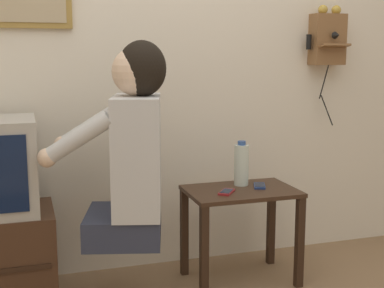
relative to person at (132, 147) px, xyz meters
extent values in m
cube|color=silver|center=(0.27, 0.50, 0.47)|extent=(6.80, 0.05, 2.55)
cube|color=#382316|center=(0.61, 0.10, -0.29)|extent=(0.59, 0.39, 0.02)
cube|color=black|center=(0.34, -0.07, -0.55)|extent=(0.04, 0.04, 0.50)
cube|color=black|center=(0.88, -0.07, -0.55)|extent=(0.04, 0.04, 0.50)
cube|color=black|center=(0.34, 0.27, -0.55)|extent=(0.04, 0.04, 0.50)
cube|color=black|center=(0.88, 0.27, -0.55)|extent=(0.04, 0.04, 0.50)
cube|color=#2D3347|center=(-0.05, 0.01, -0.39)|extent=(0.45, 0.47, 0.14)
cube|color=silver|center=(0.02, -0.01, -0.04)|extent=(0.32, 0.46, 0.57)
sphere|color=beige|center=(0.02, -0.01, 0.36)|extent=(0.23, 0.23, 0.23)
ellipsoid|color=black|center=(0.05, -0.01, 0.37)|extent=(0.28, 0.29, 0.26)
cylinder|color=silver|center=(-0.26, -0.11, 0.07)|extent=(0.33, 0.16, 0.24)
cylinder|color=silver|center=(-0.17, 0.23, 0.07)|extent=(0.33, 0.16, 0.24)
sphere|color=beige|center=(-0.40, -0.07, -0.02)|extent=(0.09, 0.09, 0.09)
sphere|color=beige|center=(-0.31, 0.27, -0.02)|extent=(0.09, 0.09, 0.09)
cube|color=brown|center=(1.30, 0.42, 0.52)|extent=(0.20, 0.11, 0.31)
cube|color=brown|center=(1.30, 0.34, 0.49)|extent=(0.18, 0.07, 0.03)
sphere|color=#B79338|center=(1.26, 0.41, 0.70)|extent=(0.06, 0.06, 0.06)
sphere|color=#B79338|center=(1.35, 0.41, 0.70)|extent=(0.06, 0.06, 0.06)
cone|color=black|center=(1.30, 0.32, 0.55)|extent=(0.04, 0.05, 0.04)
cylinder|color=black|center=(1.18, 0.42, 0.51)|extent=(0.03, 0.03, 0.09)
cylinder|color=black|center=(1.28, 0.41, 0.27)|extent=(0.04, 0.04, 0.22)
cylinder|color=black|center=(1.31, 0.41, 0.09)|extent=(0.07, 0.06, 0.19)
cube|color=maroon|center=(0.51, 0.05, -0.28)|extent=(0.12, 0.13, 0.01)
cube|color=black|center=(0.51, 0.05, -0.27)|extent=(0.10, 0.11, 0.00)
cube|color=navy|center=(0.73, 0.12, -0.28)|extent=(0.10, 0.14, 0.01)
cube|color=black|center=(0.73, 0.12, -0.27)|extent=(0.08, 0.11, 0.00)
cylinder|color=silver|center=(0.65, 0.19, -0.17)|extent=(0.08, 0.08, 0.23)
cylinder|color=#2D4C8C|center=(0.65, 0.19, -0.05)|extent=(0.04, 0.04, 0.02)
camera|label=1|loc=(-0.49, -2.49, 0.44)|focal=50.00mm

